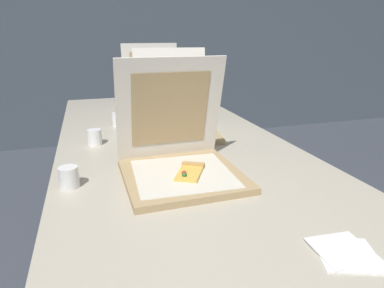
{
  "coord_description": "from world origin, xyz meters",
  "views": [
    {
      "loc": [
        -0.34,
        -0.68,
        1.22
      ],
      "look_at": [
        0.02,
        0.5,
        0.82
      ],
      "focal_mm": 31.39,
      "sensor_mm": 36.0,
      "label": 1
    }
  ],
  "objects_px": {
    "cup_white_near_left": "(69,177)",
    "pizza_box_back": "(157,99)",
    "table": "(175,154)",
    "cup_white_far": "(118,119)",
    "pizza_box_middle": "(175,121)",
    "napkin_pile": "(345,252)",
    "pizza_box_front": "(180,160)",
    "cup_white_mid": "(95,137)"
  },
  "relations": [
    {
      "from": "pizza_box_middle",
      "to": "cup_white_far",
      "type": "xyz_separation_m",
      "value": [
        -0.26,
        0.21,
        -0.02
      ]
    },
    {
      "from": "table",
      "to": "cup_white_far",
      "type": "bearing_deg",
      "value": 117.33
    },
    {
      "from": "table",
      "to": "pizza_box_front",
      "type": "bearing_deg",
      "value": -101.74
    },
    {
      "from": "table",
      "to": "cup_white_far",
      "type": "xyz_separation_m",
      "value": [
        -0.21,
        0.41,
        0.08
      ]
    },
    {
      "from": "cup_white_far",
      "to": "cup_white_mid",
      "type": "distance_m",
      "value": 0.33
    },
    {
      "from": "pizza_box_back",
      "to": "cup_white_far",
      "type": "distance_m",
      "value": 0.5
    },
    {
      "from": "table",
      "to": "pizza_box_middle",
      "type": "distance_m",
      "value": 0.23
    },
    {
      "from": "pizza_box_middle",
      "to": "cup_white_far",
      "type": "distance_m",
      "value": 0.33
    },
    {
      "from": "napkin_pile",
      "to": "pizza_box_back",
      "type": "bearing_deg",
      "value": 92.91
    },
    {
      "from": "pizza_box_back",
      "to": "napkin_pile",
      "type": "relative_size",
      "value": 2.63
    },
    {
      "from": "pizza_box_middle",
      "to": "pizza_box_back",
      "type": "relative_size",
      "value": 1.21
    },
    {
      "from": "napkin_pile",
      "to": "pizza_box_front",
      "type": "bearing_deg",
      "value": 114.09
    },
    {
      "from": "table",
      "to": "pizza_box_back",
      "type": "xyz_separation_m",
      "value": [
        0.08,
        0.81,
        0.1
      ]
    },
    {
      "from": "cup_white_near_left",
      "to": "napkin_pile",
      "type": "xyz_separation_m",
      "value": [
        0.6,
        -0.54,
        -0.03
      ]
    },
    {
      "from": "table",
      "to": "cup_white_mid",
      "type": "xyz_separation_m",
      "value": [
        -0.34,
        0.11,
        0.08
      ]
    },
    {
      "from": "pizza_box_back",
      "to": "cup_white_near_left",
      "type": "bearing_deg",
      "value": -117.34
    },
    {
      "from": "cup_white_far",
      "to": "pizza_box_middle",
      "type": "bearing_deg",
      "value": -38.13
    },
    {
      "from": "pizza_box_back",
      "to": "cup_white_mid",
      "type": "height_order",
      "value": "pizza_box_back"
    },
    {
      "from": "pizza_box_front",
      "to": "cup_white_far",
      "type": "relative_size",
      "value": 5.75
    },
    {
      "from": "pizza_box_middle",
      "to": "napkin_pile",
      "type": "bearing_deg",
      "value": -76.22
    },
    {
      "from": "cup_white_near_left",
      "to": "pizza_box_back",
      "type": "bearing_deg",
      "value": 65.46
    },
    {
      "from": "pizza_box_middle",
      "to": "cup_white_mid",
      "type": "xyz_separation_m",
      "value": [
        -0.39,
        -0.1,
        -0.02
      ]
    },
    {
      "from": "pizza_box_front",
      "to": "cup_white_mid",
      "type": "relative_size",
      "value": 5.75
    },
    {
      "from": "pizza_box_middle",
      "to": "pizza_box_back",
      "type": "bearing_deg",
      "value": 94.42
    },
    {
      "from": "pizza_box_middle",
      "to": "table",
      "type": "bearing_deg",
      "value": -97.13
    },
    {
      "from": "pizza_box_middle",
      "to": "pizza_box_back",
      "type": "distance_m",
      "value": 0.61
    },
    {
      "from": "pizza_box_middle",
      "to": "napkin_pile",
      "type": "distance_m",
      "value": 1.07
    },
    {
      "from": "pizza_box_middle",
      "to": "napkin_pile",
      "type": "relative_size",
      "value": 3.19
    },
    {
      "from": "cup_white_far",
      "to": "napkin_pile",
      "type": "height_order",
      "value": "cup_white_far"
    },
    {
      "from": "table",
      "to": "pizza_box_back",
      "type": "relative_size",
      "value": 5.74
    },
    {
      "from": "pizza_box_middle",
      "to": "cup_white_near_left",
      "type": "height_order",
      "value": "pizza_box_middle"
    },
    {
      "from": "cup_white_far",
      "to": "cup_white_near_left",
      "type": "relative_size",
      "value": 1.0
    },
    {
      "from": "pizza_box_front",
      "to": "table",
      "type": "bearing_deg",
      "value": 77.07
    },
    {
      "from": "table",
      "to": "pizza_box_middle",
      "type": "relative_size",
      "value": 4.73
    },
    {
      "from": "pizza_box_back",
      "to": "pizza_box_middle",
      "type": "bearing_deg",
      "value": -95.86
    },
    {
      "from": "table",
      "to": "cup_white_far",
      "type": "height_order",
      "value": "cup_white_far"
    },
    {
      "from": "table",
      "to": "pizza_box_back",
      "type": "height_order",
      "value": "pizza_box_back"
    },
    {
      "from": "table",
      "to": "napkin_pile",
      "type": "bearing_deg",
      "value": -78.87
    },
    {
      "from": "pizza_box_back",
      "to": "cup_white_near_left",
      "type": "xyz_separation_m",
      "value": [
        -0.51,
        -1.13,
        -0.02
      ]
    },
    {
      "from": "table",
      "to": "pizza_box_back",
      "type": "bearing_deg",
      "value": 84.01
    },
    {
      "from": "cup_white_mid",
      "to": "cup_white_near_left",
      "type": "xyz_separation_m",
      "value": [
        -0.09,
        -0.42,
        0.0
      ]
    },
    {
      "from": "table",
      "to": "napkin_pile",
      "type": "xyz_separation_m",
      "value": [
        0.17,
        -0.86,
        0.04
      ]
    }
  ]
}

